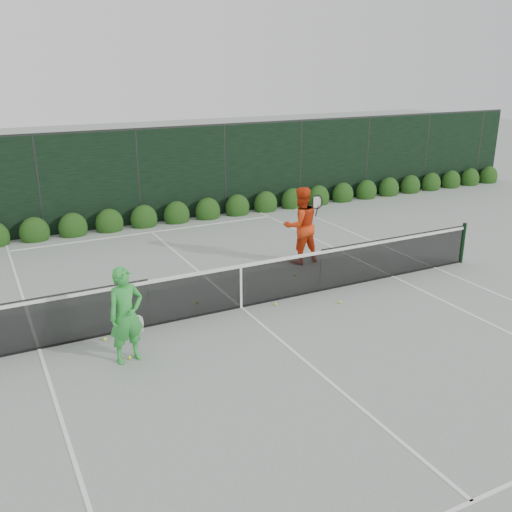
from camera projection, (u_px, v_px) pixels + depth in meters
name	position (u px, v px, depth m)	size (l,w,h in m)	color
ground	(241.00, 308.00, 12.22)	(80.00, 80.00, 0.00)	gray
tennis_net	(240.00, 285.00, 12.04)	(12.90, 0.10, 1.07)	black
player_woman	(126.00, 315.00, 9.81)	(0.69, 0.51, 1.74)	green
player_man	(301.00, 225.00, 14.68)	(0.99, 0.77, 2.00)	red
court_lines	(241.00, 307.00, 12.22)	(11.03, 23.83, 0.01)	white
windscreen_fence	(311.00, 283.00, 9.45)	(32.00, 21.07, 3.06)	black
hedge_row	(144.00, 219.00, 18.17)	(31.66, 0.65, 0.94)	#15380F
tennis_balls	(231.00, 310.00, 12.00)	(5.04, 2.27, 0.07)	#D5F436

